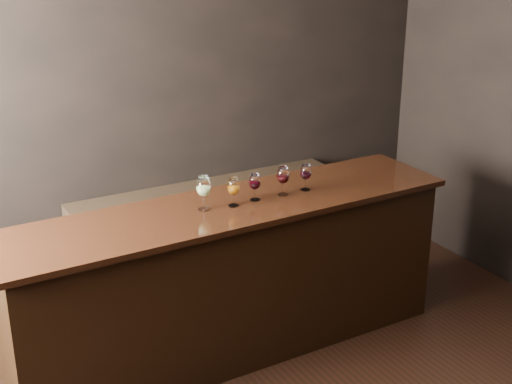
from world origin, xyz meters
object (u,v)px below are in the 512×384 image
glass_red_a (255,182)px  glass_red_c (306,173)px  glass_amber (233,187)px  back_bar_shelf (210,234)px  glass_red_b (283,176)px  glass_white (204,187)px  bar_counter (231,282)px

glass_red_a → glass_red_c: bearing=-0.4°
glass_amber → glass_red_c: glass_amber is taller
glass_amber → glass_red_a: 0.16m
back_bar_shelf → glass_amber: bearing=-107.0°
glass_red_c → glass_red_b: bearing=-178.0°
glass_amber → glass_red_c: size_ratio=1.04×
glass_red_a → glass_red_b: bearing=-2.4°
back_bar_shelf → glass_red_a: size_ratio=12.28×
glass_red_a → glass_white: bearing=177.2°
glass_red_b → glass_red_c: bearing=2.0°
glass_red_c → glass_white: bearing=178.5°
bar_counter → glass_red_b: bearing=-2.7°
glass_white → glass_red_c: size_ratio=1.21×
bar_counter → glass_red_c: (0.54, -0.00, 0.65)m
glass_red_c → glass_red_a: bearing=179.6°
glass_red_c → glass_amber: bearing=-178.1°
glass_red_b → glass_red_a: bearing=177.6°
back_bar_shelf → glass_white: 1.32m
bar_counter → glass_white: bearing=174.3°
bar_counter → glass_amber: 0.65m
back_bar_shelf → glass_red_c: bearing=-76.7°
glass_amber → glass_red_a: (0.16, 0.02, -0.00)m
glass_red_b → glass_amber: bearing=-178.1°
glass_white → glass_amber: bearing=-11.6°
glass_red_b → glass_white: bearing=177.4°
glass_white → glass_red_a: size_ratio=1.21×
back_bar_shelf → glass_red_c: glass_red_c is taller
bar_counter → back_bar_shelf: bearing=70.9°
bar_counter → glass_red_b: size_ratio=14.88×
glass_red_a → glass_red_b: glass_red_b is taller
glass_red_b → bar_counter: bearing=178.3°
bar_counter → glass_red_a: (0.17, -0.00, 0.65)m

